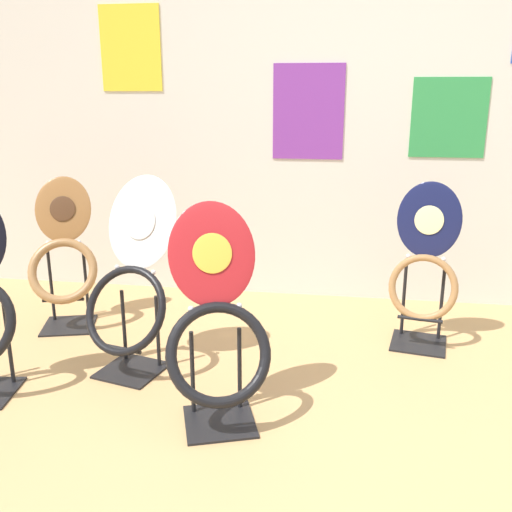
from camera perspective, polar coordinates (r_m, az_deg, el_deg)
The scene contains 5 objects.
wall_back at distance 3.60m, azimuth 10.44°, elevation 15.94°, with size 8.00×0.07×2.60m.
toilet_seat_display_white_plain at distance 2.73m, azimuth -12.28°, elevation -2.45°, with size 0.48×0.47×0.92m.
toilet_seat_display_woodgrain at distance 3.36m, azimuth -18.69°, elevation -0.35°, with size 0.43×0.43×0.84m.
toilet_seat_display_navy_moon at distance 3.06m, azimuth 16.49°, elevation -1.57°, with size 0.37×0.32×0.86m.
toilet_seat_display_crimson_swirl at distance 2.27m, azimuth -3.91°, elevation -7.71°, with size 0.49×0.50×0.88m.
Camera 1 is at (-0.07, -1.37, 1.30)m, focal length 40.00 mm.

